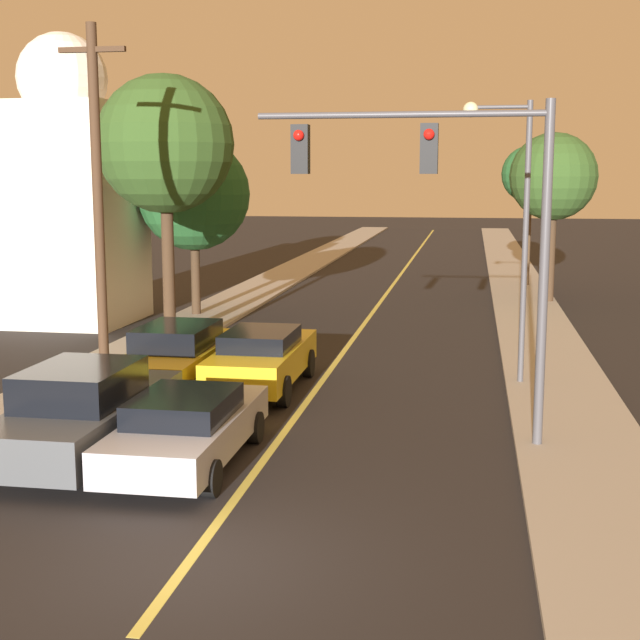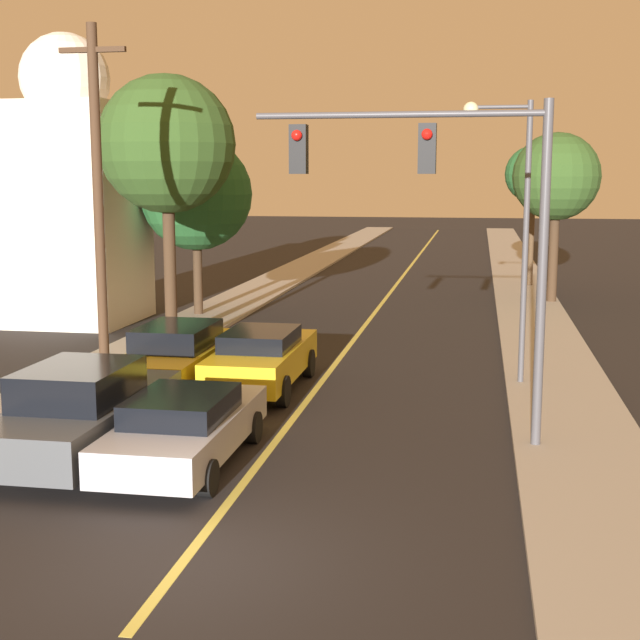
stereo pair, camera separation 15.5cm
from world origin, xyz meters
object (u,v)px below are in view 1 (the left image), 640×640
Objects in this scene: tree_right_far at (553,177)px; tree_right_near at (530,175)px; car_near_lane_front at (187,427)px; tree_left_near at (165,145)px; utility_pole_left at (98,201)px; car_outer_lane_front at (85,411)px; traffic_signal_mast at (450,199)px; car_near_lane_second at (262,358)px; tree_left_far at (194,194)px; domed_building_left at (67,193)px; streetlamp_right at (510,203)px; car_outer_lane_second at (180,356)px.

tree_right_near is at bearing 96.09° from tree_right_far.
tree_right_far reaches higher than car_near_lane_front.
utility_pole_left is at bearing -86.03° from tree_left_near.
tree_left_near is (-2.27, 11.13, 5.11)m from car_outer_lane_front.
tree_right_far is at bearing 79.94° from traffic_signal_mast.
car_near_lane_second is 0.77× the size of traffic_signal_mast.
tree_left_far is 1.00× the size of tree_right_near.
car_near_lane_second is 8.72m from tree_left_near.
utility_pole_left is at bearing 157.86° from traffic_signal_mast.
domed_building_left is (-16.81, -7.31, -0.51)m from tree_right_far.
car_near_lane_second is 18.38m from tree_right_far.
car_outer_lane_front is 28.82m from tree_right_near.
streetlamp_right is at bearing -26.48° from domed_building_left.
car_outer_lane_front is 6.58m from utility_pole_left.
tree_right_near is (7.35, 27.11, 4.39)m from car_near_lane_front.
car_outer_lane_second is (-1.97, 5.47, 0.12)m from car_near_lane_front.
domed_building_left reaches higher than streetlamp_right.
domed_building_left is at bearing 115.87° from car_outer_lane_front.
traffic_signal_mast is 0.64× the size of domed_building_left.
tree_right_far is (2.21, 14.58, 0.57)m from streetlamp_right.
tree_right_far is (12.16, 10.44, -0.97)m from tree_left_near.
tree_right_near reaches higher than car_near_lane_front.
domed_building_left is at bearing -156.50° from tree_right_far.
streetlamp_right is at bearing 14.37° from car_near_lane_second.
streetlamp_right is 1.06× the size of tree_left_far.
domed_building_left is at bearing -142.03° from tree_right_near.
tree_left_far is (-4.94, 10.48, 3.61)m from car_near_lane_second.
streetlamp_right is at bearing -94.69° from tree_right_near.
traffic_signal_mast is at bearing -39.97° from car_near_lane_second.
tree_right_near is at bearing 62.82° from utility_pole_left.
tree_left_near reaches higher than tree_right_near.
domed_building_left reaches higher than tree_left_far.
streetlamp_right is 9.71m from utility_pole_left.
tree_left_near reaches higher than car_near_lane_front.
car_outer_lane_front reaches higher than car_near_lane_second.
streetlamp_right reaches higher than car_near_lane_front.
car_outer_lane_front is 0.81× the size of traffic_signal_mast.
traffic_signal_mast is (4.42, 1.99, 3.94)m from car_near_lane_front.
car_outer_lane_second is 0.65× the size of tree_left_near.
streetlamp_right is 0.84× the size of tree_left_near.
tree_left_far is at bearing 139.75° from streetlamp_right.
streetlamp_right is 0.80× the size of utility_pole_left.
streetlamp_right is at bearing -22.60° from tree_left_near.
tree_left_far is at bearing -156.61° from tree_right_far.
car_near_lane_front is 1.99m from car_outer_lane_front.
car_near_lane_front is 6.24m from traffic_signal_mast.
utility_pole_left is at bearing -176.03° from car_outer_lane_second.
tree_right_far is (7.92, 16.05, 4.20)m from car_near_lane_second.
car_outer_lane_front is (-1.97, 0.17, 0.15)m from car_near_lane_front.
tree_left_near is (-9.95, 4.14, 1.54)m from streetlamp_right.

